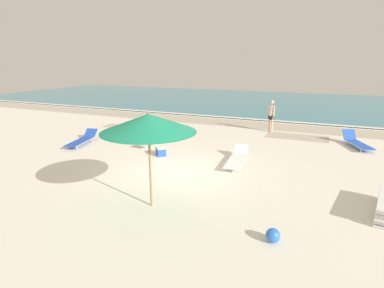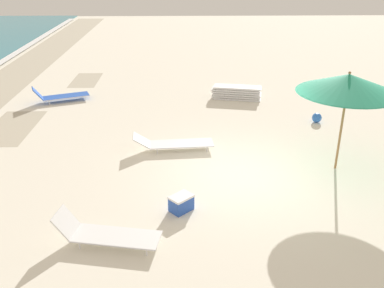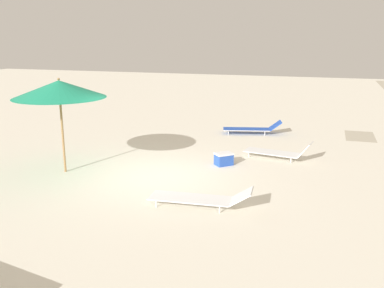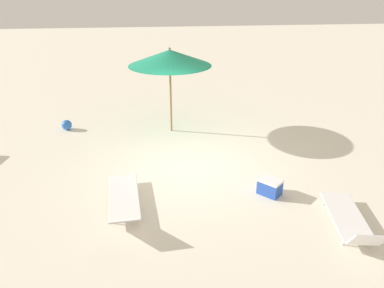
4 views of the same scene
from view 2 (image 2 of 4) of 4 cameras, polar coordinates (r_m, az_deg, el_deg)
name	(u,v)px [view 2 (image 2 of 4)]	position (r m, az deg, el deg)	size (l,w,h in m)	color
ground_plane	(243,177)	(11.17, 6.79, -4.37)	(60.00, 60.00, 0.16)	silver
beach_umbrella	(348,84)	(11.16, 20.10, 7.56)	(2.49, 2.49, 2.61)	#9E7547
lounger_stack	(236,92)	(16.82, 5.95, 6.85)	(0.98, 1.98, 0.49)	white
sun_lounger_under_umbrella	(173,143)	(12.34, -2.50, 0.14)	(0.77, 2.34, 0.49)	white
sun_lounger_near_water_left	(106,234)	(8.68, -11.46, -11.62)	(0.96, 2.12, 0.62)	white
sun_lounger_near_water_right	(60,96)	(17.19, -17.17, 6.18)	(1.30, 2.12, 0.63)	blue
beach_ball	(317,118)	(14.94, 16.30, 3.38)	(0.32, 0.32, 0.32)	blue
cooler_box	(181,203)	(9.50, -1.45, -7.88)	(0.60, 0.61, 0.37)	blue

